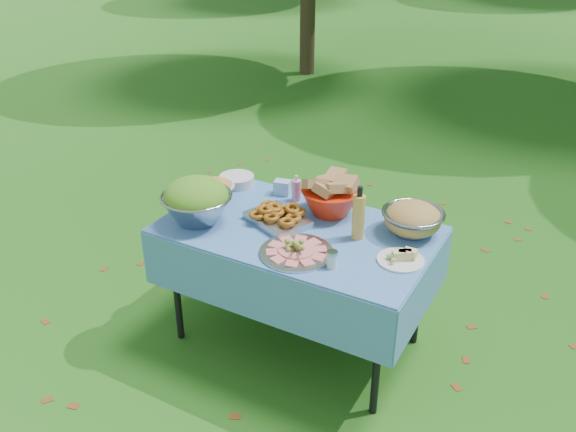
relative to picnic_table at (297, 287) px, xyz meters
The scene contains 14 objects.
ground 0.38m from the picnic_table, ahead, with size 80.00×80.00×0.00m, color #0F380A.
picnic_table is the anchor object (origin of this frame).
salad_bowl 0.76m from the picnic_table, 159.49° to the right, with size 0.39×0.39×0.26m, color #94979D, non-canonical shape.
pasta_bowl_white 0.76m from the picnic_table, behind, with size 0.23×0.23×0.13m, color silver, non-canonical shape.
plate_stack 0.79m from the picnic_table, 152.44° to the left, with size 0.21×0.21×0.06m, color silver.
wipes_box 0.61m from the picnic_table, 130.39° to the left, with size 0.10×0.07×0.09m, color #93BFE9.
sanitizer_bottle 0.58m from the picnic_table, 119.60° to the left, with size 0.06×0.06×0.16m, color pink.
bread_bowl 0.56m from the picnic_table, 73.39° to the left, with size 0.34×0.34×0.23m, color red, non-canonical shape.
pasta_bowl_steel 0.77m from the picnic_table, 24.68° to the left, with size 0.33×0.33×0.18m, color #94979D, non-canonical shape.
fried_tray 0.44m from the picnic_table, behind, with size 0.34×0.24×0.08m, color #AAA9AE.
charcuterie_platter 0.50m from the picnic_table, 62.98° to the right, with size 0.38×0.38×0.09m, color #B2B6BA.
oil_bottle 0.62m from the picnic_table, 11.40° to the left, with size 0.07×0.07×0.30m, color gold.
cheese_plate 0.73m from the picnic_table, ahead, with size 0.24×0.24×0.06m, color silver.
shaker 0.60m from the picnic_table, 38.22° to the right, with size 0.06×0.06×0.09m, color silver.
Camera 1 is at (1.36, -2.55, 2.37)m, focal length 38.00 mm.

